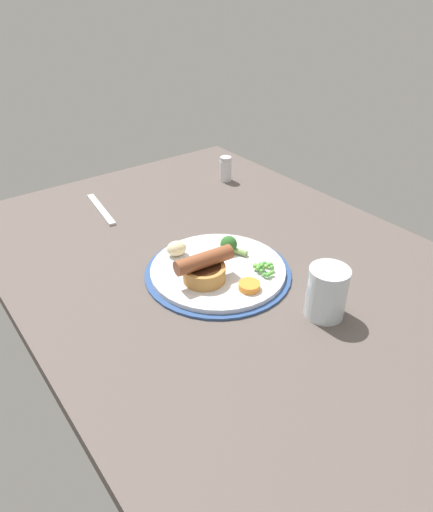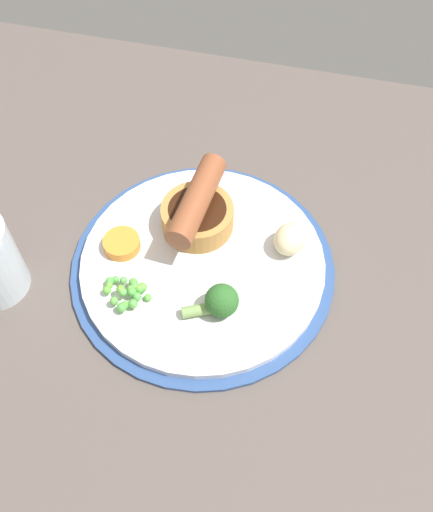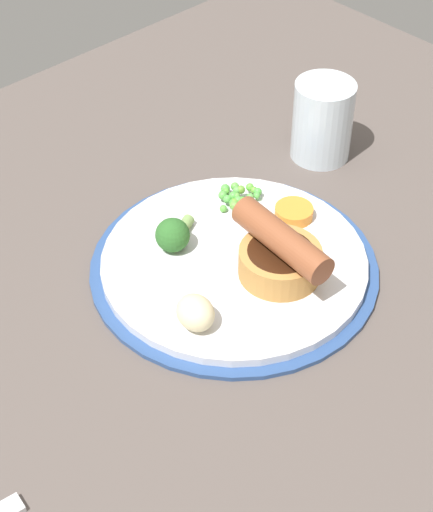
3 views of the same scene
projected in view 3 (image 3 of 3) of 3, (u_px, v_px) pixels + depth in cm
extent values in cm
cube|color=#564C47|center=(175.00, 278.00, 85.10)|extent=(110.00, 80.00, 3.00)
cylinder|color=#2D4C84|center=(234.00, 267.00, 83.67)|extent=(28.21, 28.21, 0.50)
cylinder|color=silver|center=(234.00, 264.00, 83.36)|extent=(25.96, 25.96, 1.40)
cylinder|color=#BC8442|center=(280.00, 262.00, 80.37)|extent=(7.86, 7.86, 2.90)
cylinder|color=#33190C|center=(281.00, 252.00, 79.50)|extent=(6.29, 6.29, 0.30)
cylinder|color=brown|center=(282.00, 239.00, 78.43)|extent=(3.87, 11.36, 2.84)
sphere|color=#68A63B|center=(254.00, 190.00, 89.62)|extent=(0.74, 0.74, 0.74)
sphere|color=#5FB04E|center=(237.00, 190.00, 88.76)|extent=(0.86, 0.86, 0.86)
sphere|color=#5AAC4D|center=(250.00, 197.00, 88.38)|extent=(0.80, 0.80, 0.80)
sphere|color=#66A536|center=(234.00, 203.00, 87.79)|extent=(0.92, 0.92, 0.92)
sphere|color=#52AA44|center=(233.00, 196.00, 88.25)|extent=(0.93, 0.93, 0.93)
sphere|color=#4FA13F|center=(233.00, 203.00, 87.80)|extent=(0.90, 0.90, 0.90)
sphere|color=#5EAA43|center=(236.00, 196.00, 88.21)|extent=(0.81, 0.81, 0.81)
sphere|color=#60B93C|center=(250.00, 187.00, 89.91)|extent=(0.85, 0.85, 0.85)
sphere|color=#54AF48|center=(257.00, 195.00, 88.97)|extent=(0.71, 0.71, 0.71)
sphere|color=#4FA037|center=(242.00, 201.00, 87.85)|extent=(0.90, 0.90, 0.90)
sphere|color=#52A343|center=(225.00, 189.00, 89.69)|extent=(1.00, 1.00, 1.00)
sphere|color=#55A84A|center=(227.00, 199.00, 88.25)|extent=(0.89, 0.89, 0.89)
sphere|color=#51B447|center=(258.00, 192.00, 89.42)|extent=(0.89, 0.89, 0.89)
sphere|color=#60AB45|center=(235.00, 186.00, 89.85)|extent=(0.88, 0.88, 0.88)
sphere|color=#67A737|center=(241.00, 190.00, 88.74)|extent=(0.90, 0.90, 0.90)
sphere|color=#5DB248|center=(243.00, 201.00, 87.83)|extent=(0.91, 0.91, 0.91)
sphere|color=#66A842|center=(234.00, 205.00, 87.56)|extent=(1.00, 1.00, 1.00)
sphere|color=#57A74A|center=(238.00, 200.00, 87.93)|extent=(0.84, 0.84, 0.84)
sphere|color=#55AE39|center=(226.00, 191.00, 89.37)|extent=(0.76, 0.76, 0.76)
sphere|color=#56A446|center=(223.00, 195.00, 88.82)|extent=(0.97, 0.97, 0.97)
sphere|color=#5BAD42|center=(223.00, 209.00, 87.91)|extent=(0.78, 0.78, 0.78)
sphere|color=#2D6628|center=(173.00, 235.00, 82.86)|extent=(3.41, 3.41, 3.41)
cylinder|color=#7A9E56|center=(183.00, 228.00, 85.34)|extent=(3.22, 2.35, 1.19)
ellipsoid|color=beige|center=(195.00, 313.00, 75.49)|extent=(4.20, 4.66, 3.00)
cylinder|color=orange|center=(294.00, 212.00, 87.10)|extent=(5.00, 5.00, 1.22)
cylinder|color=silver|center=(323.00, 121.00, 94.90)|extent=(6.74, 6.74, 9.13)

